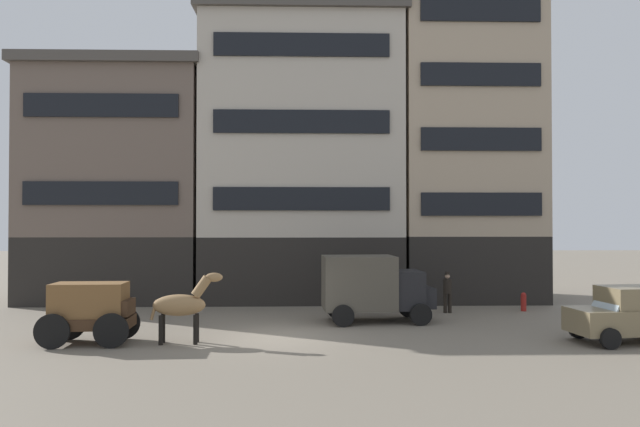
{
  "coord_description": "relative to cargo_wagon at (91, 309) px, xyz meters",
  "views": [
    {
      "loc": [
        1.01,
        -19.54,
        3.93
      ],
      "look_at": [
        1.57,
        1.95,
        4.29
      ],
      "focal_mm": 31.7,
      "sensor_mm": 36.0,
      "label": 1
    }
  ],
  "objects": [
    {
      "name": "building_far_left",
      "position": [
        -2.57,
        10.75,
        4.89
      ],
      "size": [
        9.03,
        5.95,
        11.98
      ],
      "color": "black",
      "rests_on": "ground_plane"
    },
    {
      "name": "fire_hydrant_curbside",
      "position": [
        16.68,
        6.39,
        -0.72
      ],
      "size": [
        0.24,
        0.24,
        0.83
      ],
      "color": "maroon",
      "rests_on": "ground_plane"
    },
    {
      "name": "cargo_wagon",
      "position": [
        0.0,
        0.0,
        0.0
      ],
      "size": [
        2.96,
        1.62,
        1.98
      ],
      "color": "#3D2819",
      "rests_on": "ground_plane"
    },
    {
      "name": "ground_plane",
      "position": [
        5.95,
        1.0,
        -1.15
      ],
      "size": [
        120.0,
        120.0,
        0.0
      ],
      "primitive_type": "plane",
      "color": "slate"
    },
    {
      "name": "pedestrian_officer",
      "position": [
        13.16,
        5.97,
        -0.17
      ],
      "size": [
        0.38,
        0.38,
        1.79
      ],
      "color": "black",
      "rests_on": "ground_plane"
    },
    {
      "name": "delivery_truck_near",
      "position": [
        9.65,
        3.83,
        0.28
      ],
      "size": [
        4.45,
        2.37,
        2.62
      ],
      "color": "black",
      "rests_on": "ground_plane"
    },
    {
      "name": "sedan_dark",
      "position": [
        17.57,
        -0.23,
        -0.23
      ],
      "size": [
        3.85,
        2.18,
        1.83
      ],
      "color": "#7A6B4C",
      "rests_on": "ground_plane"
    },
    {
      "name": "building_center_left",
      "position": [
        6.79,
        10.75,
        6.23
      ],
      "size": [
        10.39,
        5.95,
        14.67
      ],
      "color": "black",
      "rests_on": "ground_plane"
    },
    {
      "name": "building_center_right",
      "position": [
        15.31,
        10.75,
        6.97
      ],
      "size": [
        7.35,
        5.95,
        16.13
      ],
      "color": "black",
      "rests_on": "ground_plane"
    },
    {
      "name": "draft_horse",
      "position": [
        2.95,
        0.0,
        0.12
      ],
      "size": [
        2.35,
        0.67,
        2.3
      ],
      "color": "#937047",
      "rests_on": "ground_plane"
    }
  ]
}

